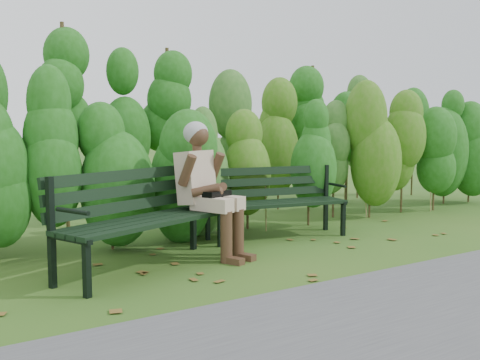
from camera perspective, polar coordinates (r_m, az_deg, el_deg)
ground at (r=5.49m, az=2.01°, el=-8.13°), size 80.00×80.00×0.00m
footpath at (r=3.97m, az=21.14°, el=-13.95°), size 60.00×2.50×0.01m
hedge_band at (r=6.93m, az=-6.85°, el=5.24°), size 11.04×1.67×2.42m
leaf_litter at (r=5.68m, az=4.25°, el=-7.62°), size 5.73×2.08×0.01m
bench_left at (r=5.17m, az=-10.06°, el=-3.09°), size 1.89×1.18×0.90m
bench_right at (r=6.53m, az=3.43°, el=-1.63°), size 1.69×0.81×0.81m
seated_woman at (r=5.53m, az=-3.44°, el=-0.12°), size 0.62×0.84×1.34m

